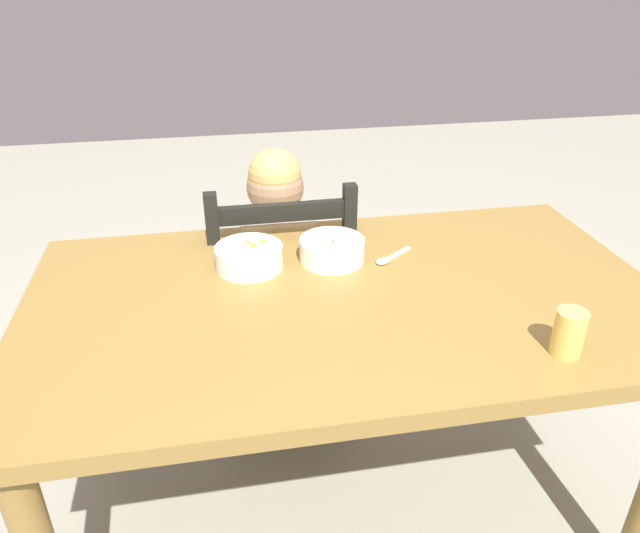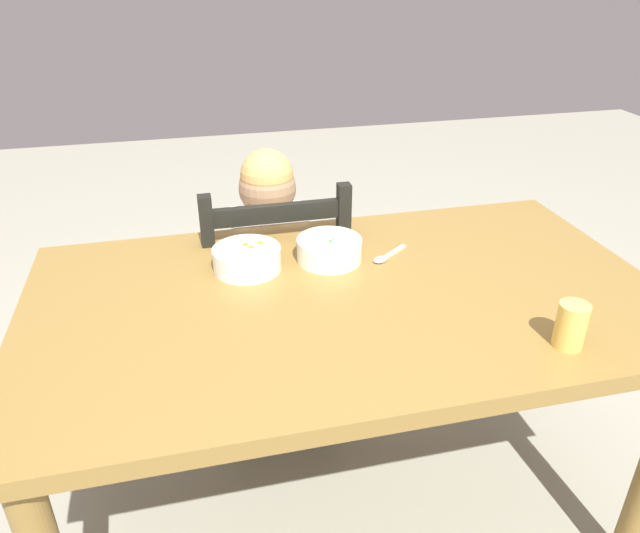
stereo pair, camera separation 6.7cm
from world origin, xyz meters
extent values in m
plane|color=gray|center=(0.00, 0.00, 0.00)|extent=(8.00, 8.00, 0.00)
cube|color=olive|center=(0.00, 0.00, 0.71)|extent=(1.49, 0.84, 0.04)
cylinder|color=olive|center=(-0.67, 0.35, 0.35)|extent=(0.07, 0.07, 0.69)
cylinder|color=olive|center=(0.67, 0.35, 0.35)|extent=(0.07, 0.07, 0.69)
cube|color=black|center=(-0.11, 0.52, 0.41)|extent=(0.42, 0.42, 0.02)
cube|color=black|center=(0.08, 0.71, 0.20)|extent=(0.04, 0.04, 0.40)
cube|color=black|center=(-0.30, 0.71, 0.20)|extent=(0.04, 0.04, 0.40)
cube|color=black|center=(0.08, 0.33, 0.20)|extent=(0.04, 0.04, 0.40)
cube|color=black|center=(-0.30, 0.33, 0.20)|extent=(0.04, 0.04, 0.40)
cube|color=black|center=(0.08, 0.33, 0.65)|extent=(0.04, 0.04, 0.45)
cube|color=black|center=(-0.30, 0.33, 0.65)|extent=(0.04, 0.04, 0.45)
cube|color=black|center=(-0.11, 0.33, 0.81)|extent=(0.36, 0.03, 0.05)
cube|color=black|center=(-0.11, 0.33, 0.67)|extent=(0.36, 0.03, 0.05)
cube|color=white|center=(-0.11, 0.49, 0.58)|extent=(0.22, 0.14, 0.32)
sphere|color=#A37C58|center=(-0.11, 0.49, 0.82)|extent=(0.17, 0.17, 0.17)
sphere|color=tan|center=(-0.11, 0.49, 0.86)|extent=(0.16, 0.16, 0.16)
cylinder|color=#3F4C72|center=(-0.16, 0.37, 0.21)|extent=(0.07, 0.07, 0.42)
cylinder|color=#3F4C72|center=(-0.05, 0.37, 0.21)|extent=(0.07, 0.07, 0.42)
cylinder|color=white|center=(-0.24, 0.39, 0.66)|extent=(0.06, 0.24, 0.13)
cylinder|color=white|center=(0.02, 0.39, 0.66)|extent=(0.06, 0.24, 0.13)
cylinder|color=white|center=(0.00, 0.17, 0.76)|extent=(0.17, 0.17, 0.06)
cylinder|color=white|center=(0.00, 0.17, 0.73)|extent=(0.08, 0.08, 0.01)
cylinder|color=#439333|center=(0.00, 0.17, 0.77)|extent=(0.14, 0.14, 0.03)
sphere|color=#4D8A31|center=(0.01, 0.17, 0.79)|extent=(0.01, 0.01, 0.01)
sphere|color=#398E28|center=(0.00, 0.16, 0.79)|extent=(0.01, 0.01, 0.01)
sphere|color=#398B3B|center=(0.00, 0.16, 0.79)|extent=(0.01, 0.01, 0.01)
sphere|color=green|center=(0.00, 0.16, 0.79)|extent=(0.01, 0.01, 0.01)
cylinder|color=white|center=(-0.21, 0.17, 0.76)|extent=(0.17, 0.17, 0.06)
cylinder|color=white|center=(-0.21, 0.17, 0.73)|extent=(0.08, 0.08, 0.01)
cylinder|color=orange|center=(-0.21, 0.17, 0.77)|extent=(0.14, 0.14, 0.03)
cube|color=orange|center=(-0.21, 0.19, 0.78)|extent=(0.02, 0.02, 0.01)
cube|color=orange|center=(-0.17, 0.20, 0.78)|extent=(0.02, 0.02, 0.01)
cube|color=orange|center=(-0.20, 0.18, 0.78)|extent=(0.02, 0.02, 0.01)
cube|color=silver|center=(0.18, 0.17, 0.73)|extent=(0.08, 0.07, 0.00)
ellipsoid|color=silver|center=(0.13, 0.13, 0.74)|extent=(0.05, 0.05, 0.01)
cylinder|color=#F1C458|center=(0.38, -0.30, 0.78)|extent=(0.06, 0.06, 0.10)
camera|label=1|loc=(-0.28, -1.17, 1.45)|focal=33.60mm
camera|label=2|loc=(-0.34, -1.16, 1.45)|focal=33.60mm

